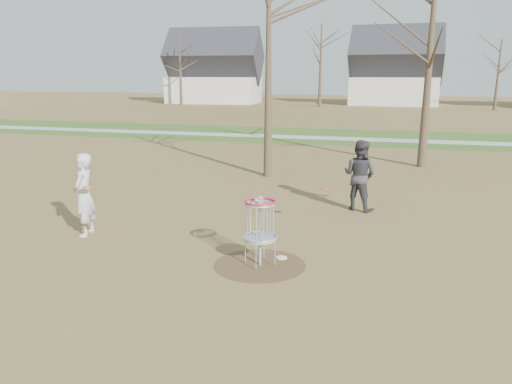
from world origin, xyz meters
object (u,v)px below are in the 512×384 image
at_px(player_standing, 84,195).
at_px(disc_golf_basket, 260,220).
at_px(player_throwing, 360,175).
at_px(disc_grounded, 282,258).

xyz_separation_m(player_standing, disc_golf_basket, (4.38, -0.74, -0.04)).
relative_size(player_standing, player_throwing, 0.99).
xyz_separation_m(disc_grounded, disc_golf_basket, (-0.33, -0.47, 0.89)).
xyz_separation_m(player_throwing, disc_golf_basket, (-1.54, -4.70, -0.05)).
xyz_separation_m(player_throwing, disc_grounded, (-1.21, -4.23, -0.95)).
bearing_deg(player_throwing, player_standing, 55.85).
height_order(player_standing, disc_grounded, player_standing).
distance_m(player_standing, disc_grounded, 4.80).
bearing_deg(disc_golf_basket, disc_grounded, 54.97).
xyz_separation_m(player_standing, disc_grounded, (4.70, -0.28, -0.94)).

